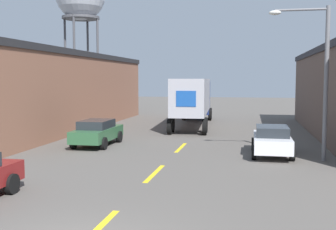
{
  "coord_description": "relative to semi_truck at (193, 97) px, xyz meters",
  "views": [
    {
      "loc": [
        3.75,
        -8.29,
        3.8
      ],
      "look_at": [
        -0.84,
        15.08,
        1.75
      ],
      "focal_mm": 45.0,
      "sensor_mm": 36.0,
      "label": 1
    }
  ],
  "objects": [
    {
      "name": "street_lamp",
      "position": [
        7.61,
        -13.64,
        1.85
      ],
      "size": [
        2.73,
        0.32,
        7.11
      ],
      "color": "slate",
      "rests_on": "ground_plane"
    },
    {
      "name": "parked_car_left_far",
      "position": [
        -4.0,
        -11.4,
        -1.56
      ],
      "size": [
        1.96,
        4.34,
        1.47
      ],
      "color": "#2D5B38",
      "rests_on": "ground_plane"
    },
    {
      "name": "semi_truck",
      "position": [
        0.0,
        0.0,
        0.0
      ],
      "size": [
        3.41,
        13.34,
        3.81
      ],
      "rotation": [
        0.0,
        0.0,
        0.06
      ],
      "color": "navy",
      "rests_on": "ground_plane"
    },
    {
      "name": "road_centerline",
      "position": [
        0.82,
        -17.75,
        -2.34
      ],
      "size": [
        0.2,
        16.24,
        0.01
      ],
      "color": "yellow",
      "rests_on": "ground_plane"
    },
    {
      "name": "warehouse_left",
      "position": [
        -11.86,
        -3.66,
        0.55
      ],
      "size": [
        9.76,
        25.51,
        5.78
      ],
      "color": "brown",
      "rests_on": "ground_plane"
    },
    {
      "name": "parked_car_right_mid",
      "position": [
        5.64,
        -12.67,
        -1.56
      ],
      "size": [
        1.96,
        4.34,
        1.47
      ],
      "color": "silver",
      "rests_on": "ground_plane"
    }
  ]
}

